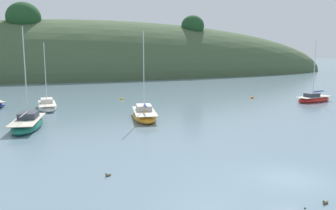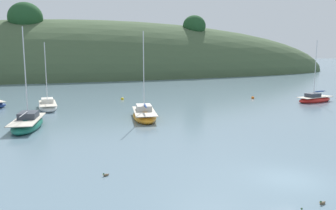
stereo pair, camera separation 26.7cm
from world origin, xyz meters
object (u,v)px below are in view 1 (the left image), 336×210
Objects in this scene: mooring_buoy_outer at (122,99)px; duck_lone_left at (108,175)px; sailboat_teal_outer at (28,124)px; mooring_buoy_channel at (252,98)px; sailboat_yellow_far at (144,115)px; sailboat_grey_yawl at (314,99)px; sailboat_blue_center at (47,106)px; duck_straggler at (325,203)px.

duck_lone_left is at bearing -104.09° from mooring_buoy_outer.
sailboat_teal_outer is 17.40× the size of mooring_buoy_channel.
sailboat_yellow_far reaches higher than sailboat_grey_yawl.
mooring_buoy_outer is at bearing 156.12° from sailboat_grey_yawl.
sailboat_blue_center is 15.13× the size of mooring_buoy_outer.
mooring_buoy_channel is (-6.21, 5.58, -0.25)m from sailboat_grey_yawl.
sailboat_grey_yawl is at bearing -41.97° from mooring_buoy_channel.
duck_straggler is (13.51, -21.95, -0.37)m from sailboat_teal_outer.
mooring_buoy_channel reaches higher than duck_lone_left.
sailboat_teal_outer is 22.17× the size of duck_straggler.
sailboat_yellow_far is 14.43m from mooring_buoy_outer.
sailboat_teal_outer reaches higher than mooring_buoy_outer.
sailboat_blue_center is at bearing 169.98° from sailboat_grey_yawl.
mooring_buoy_channel is 18.96m from mooring_buoy_outer.
sailboat_yellow_far reaches higher than mooring_buoy_channel.
duck_lone_left is (-31.92, -19.02, -0.32)m from sailboat_grey_yawl.
sailboat_teal_outer is 1.09× the size of sailboat_grey_yawl.
duck_straggler is at bearing -38.70° from duck_lone_left.
sailboat_grey_yawl is at bearing -23.88° from mooring_buoy_outer.
sailboat_grey_yawl is 34.85m from duck_straggler.
sailboat_grey_yawl is (36.54, 4.20, -0.04)m from sailboat_teal_outer.
sailboat_teal_outer is (-11.29, -0.61, -0.00)m from sailboat_yellow_far.
sailboat_blue_center is 15.13× the size of mooring_buoy_channel.
mooring_buoy_channel is at bearing 17.87° from sailboat_teal_outer.
duck_straggler is (1.41, -36.97, -0.07)m from mooring_buoy_outer.
sailboat_yellow_far is 16.82m from duck_lone_left.
duck_straggler is (-16.82, -31.73, -0.07)m from mooring_buoy_channel.
mooring_buoy_outer reaches higher than duck_lone_left.
sailboat_grey_yawl is at bearing 48.63° from duck_straggler.
sailboat_yellow_far is 17.07× the size of mooring_buoy_channel.
duck_straggler is at bearing -70.27° from sailboat_blue_center.
sailboat_grey_yawl is at bearing -10.02° from sailboat_blue_center.
sailboat_yellow_far is 1.13× the size of sailboat_blue_center.
sailboat_grey_yawl is at bearing 6.55° from sailboat_teal_outer.
mooring_buoy_outer is 1.31× the size of duck_lone_left.
duck_straggler is at bearing -84.38° from sailboat_yellow_far.
sailboat_blue_center is 11.20m from mooring_buoy_outer.
sailboat_teal_outer reaches higher than duck_lone_left.
mooring_buoy_channel is 1.27× the size of duck_straggler.
duck_lone_left and duck_straggler have the same top height.
sailboat_teal_outer is 1.15× the size of sailboat_blue_center.
mooring_buoy_outer is at bearing 51.13° from sailboat_teal_outer.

